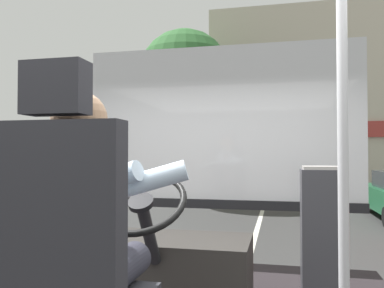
# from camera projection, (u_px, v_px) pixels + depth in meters

# --- Properties ---
(ground) EXTENTS (18.00, 44.00, 0.06)m
(ground) POSITION_uv_depth(u_px,v_px,m) (260.00, 222.00, 10.49)
(ground) COLOR #333333
(driver_seat) EXTENTS (0.48, 0.48, 1.28)m
(driver_seat) POSITION_uv_depth(u_px,v_px,m) (70.00, 275.00, 1.39)
(driver_seat) COLOR black
(driver_seat) RESTS_ON bus_floor
(bus_driver) EXTENTS (0.72, 0.51, 0.78)m
(bus_driver) POSITION_uv_depth(u_px,v_px,m) (86.00, 219.00, 1.51)
(bus_driver) COLOR #282833
(bus_driver) RESTS_ON driver_seat
(steering_console) EXTENTS (1.10, 1.03, 0.86)m
(steering_console) POSITION_uv_depth(u_px,v_px,m) (167.00, 265.00, 2.60)
(steering_console) COLOR #282623
(steering_console) RESTS_ON bus_floor
(handrail_pole) EXTENTS (0.04, 0.04, 1.96)m
(handrail_pole) POSITION_uv_depth(u_px,v_px,m) (343.00, 150.00, 1.62)
(handrail_pole) COLOR #B7B7BC
(handrail_pole) RESTS_ON bus_floor
(fare_box) EXTENTS (0.25, 0.24, 0.89)m
(fare_box) POSITION_uv_depth(u_px,v_px,m) (322.00, 236.00, 2.47)
(fare_box) COLOR #333338
(fare_box) RESTS_ON bus_floor
(windshield_panel) EXTENTS (2.50, 0.08, 1.48)m
(windshield_panel) POSITION_uv_depth(u_px,v_px,m) (220.00, 145.00, 3.53)
(windshield_panel) COLOR silver
(street_tree) EXTENTS (3.34, 3.34, 6.32)m
(street_tree) POSITION_uv_depth(u_px,v_px,m) (185.00, 76.00, 14.19)
(street_tree) COLOR #4C3828
(street_tree) RESTS_ON ground
(shop_building) EXTENTS (13.97, 5.82, 7.83)m
(shop_building) POSITION_uv_depth(u_px,v_px,m) (374.00, 107.00, 17.44)
(shop_building) COLOR #BCB29E
(shop_building) RESTS_ON ground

